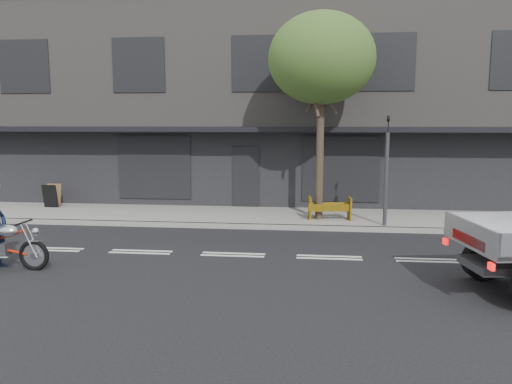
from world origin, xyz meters
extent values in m
plane|color=black|center=(0.00, 0.00, 0.00)|extent=(80.00, 80.00, 0.00)
cube|color=gray|center=(0.00, 4.70, 0.07)|extent=(32.00, 3.20, 0.15)
cube|color=gray|center=(0.00, 3.10, 0.07)|extent=(32.00, 0.20, 0.15)
cube|color=slate|center=(0.00, 11.30, 4.00)|extent=(26.00, 10.00, 8.00)
cylinder|color=#382B21|center=(2.20, 4.20, 2.00)|extent=(0.24, 0.24, 4.00)
ellipsoid|color=#2F5620|center=(2.20, 4.20, 5.30)|extent=(3.40, 3.40, 2.89)
cylinder|color=#2D2D30|center=(4.20, 3.35, 1.50)|extent=(0.12, 0.12, 3.00)
imported|color=black|center=(4.20, 3.35, 3.25)|extent=(0.08, 0.10, 0.50)
torus|color=black|center=(-4.26, -1.77, 0.34)|extent=(0.72, 0.11, 0.72)
cube|color=#2D2D30|center=(-5.06, -1.76, 0.46)|extent=(0.37, 0.26, 0.30)
ellipsoid|color=silver|center=(-4.89, -1.76, 0.89)|extent=(0.59, 0.34, 0.29)
cylinder|color=black|center=(-4.45, -1.77, 1.09)|extent=(0.05, 0.64, 0.04)
cylinder|color=black|center=(5.56, -1.36, 0.41)|extent=(0.86, 0.44, 0.82)
camera|label=1|loc=(1.92, -12.07, 3.33)|focal=35.00mm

